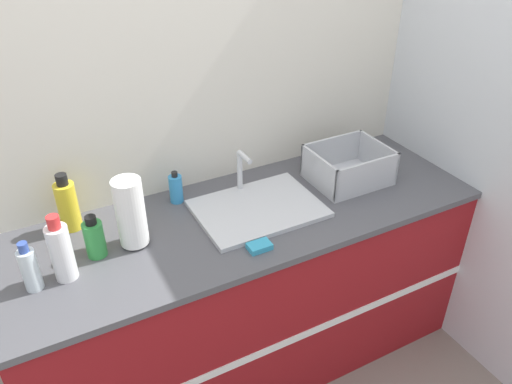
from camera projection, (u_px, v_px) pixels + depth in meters
name	position (u px, v px, depth m)	size (l,w,h in m)	color
wall_back	(209.00, 93.00, 2.17)	(4.42, 0.06, 2.60)	beige
wall_right	(448.00, 80.00, 2.30)	(0.06, 2.67, 2.60)	silver
counter_cabinet	(249.00, 291.00, 2.35)	(2.04, 0.69, 0.89)	maroon
sink	(257.00, 207.00, 2.13)	(0.52, 0.38, 0.21)	silver
paper_towel_roll	(131.00, 213.00, 1.86)	(0.11, 0.11, 0.29)	#4C4C51
dish_rack	(348.00, 169.00, 2.32)	(0.34, 0.28, 0.16)	#B7BABF
bottle_green	(94.00, 238.00, 1.84)	(0.07, 0.07, 0.17)	#2D8C3D
bottle_yellow	(68.00, 205.00, 1.97)	(0.08, 0.08, 0.25)	yellow
bottle_white_spray	(61.00, 251.00, 1.71)	(0.08, 0.08, 0.26)	white
bottle_clear	(30.00, 269.00, 1.68)	(0.06, 0.06, 0.19)	silver
soap_dispenser	(176.00, 188.00, 2.16)	(0.06, 0.06, 0.15)	#338CCC
sponge	(259.00, 246.00, 1.90)	(0.09, 0.06, 0.02)	#3399BF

